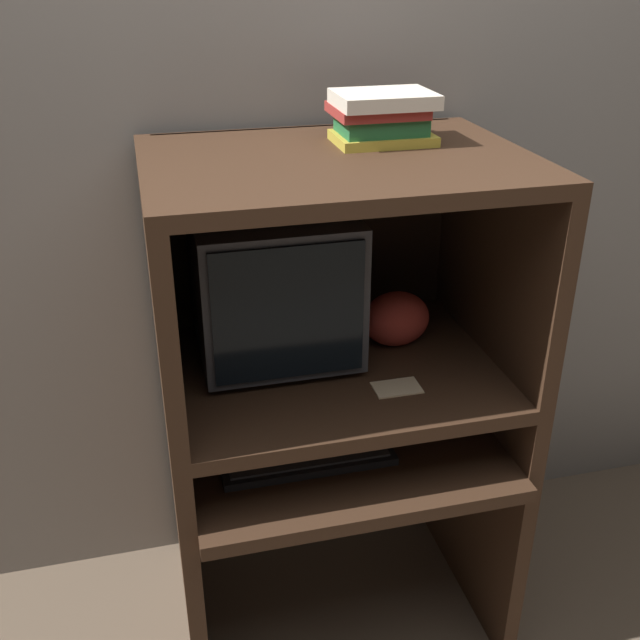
{
  "coord_description": "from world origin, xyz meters",
  "views": [
    {
      "loc": [
        -0.43,
        -1.25,
        1.75
      ],
      "look_at": [
        -0.04,
        0.32,
        0.94
      ],
      "focal_mm": 42.0,
      "sensor_mm": 36.0,
      "label": 1
    }
  ],
  "objects_px": {
    "keyboard": "(307,458)",
    "mouse": "(407,436)",
    "snack_bag": "(396,319)",
    "crt_monitor": "(273,283)",
    "book_stack": "(381,116)"
  },
  "relations": [
    {
      "from": "keyboard",
      "to": "mouse",
      "type": "bearing_deg",
      "value": 4.27
    },
    {
      "from": "crt_monitor",
      "to": "mouse",
      "type": "bearing_deg",
      "value": -34.46
    },
    {
      "from": "snack_bag",
      "to": "book_stack",
      "type": "height_order",
      "value": "book_stack"
    },
    {
      "from": "keyboard",
      "to": "mouse",
      "type": "height_order",
      "value": "mouse"
    },
    {
      "from": "crt_monitor",
      "to": "mouse",
      "type": "distance_m",
      "value": 0.52
    },
    {
      "from": "mouse",
      "to": "book_stack",
      "type": "relative_size",
      "value": 0.32
    },
    {
      "from": "crt_monitor",
      "to": "keyboard",
      "type": "height_order",
      "value": "crt_monitor"
    },
    {
      "from": "mouse",
      "to": "snack_bag",
      "type": "relative_size",
      "value": 0.42
    },
    {
      "from": "crt_monitor",
      "to": "mouse",
      "type": "xyz_separation_m",
      "value": [
        0.3,
        -0.2,
        -0.37
      ]
    },
    {
      "from": "crt_monitor",
      "to": "book_stack",
      "type": "relative_size",
      "value": 1.69
    },
    {
      "from": "keyboard",
      "to": "snack_bag",
      "type": "xyz_separation_m",
      "value": [
        0.29,
        0.19,
        0.25
      ]
    },
    {
      "from": "mouse",
      "to": "snack_bag",
      "type": "bearing_deg",
      "value": 83.62
    },
    {
      "from": "crt_monitor",
      "to": "book_stack",
      "type": "bearing_deg",
      "value": -1.42
    },
    {
      "from": "crt_monitor",
      "to": "book_stack",
      "type": "distance_m",
      "value": 0.47
    },
    {
      "from": "book_stack",
      "to": "keyboard",
      "type": "bearing_deg",
      "value": -137.0
    }
  ]
}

